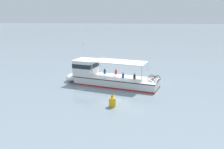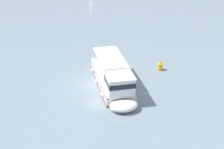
# 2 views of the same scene
# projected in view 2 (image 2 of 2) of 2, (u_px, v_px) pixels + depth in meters

# --- Properties ---
(ground_plane) EXTENTS (400.00, 400.00, 0.00)m
(ground_plane) POSITION_uv_depth(u_px,v_px,m) (96.00, 86.00, 37.35)
(ground_plane) COLOR gray
(ferry_main) EXTENTS (13.07, 6.30, 5.32)m
(ferry_main) POSITION_uv_depth(u_px,v_px,m) (114.00, 81.00, 36.19)
(ferry_main) COLOR white
(ferry_main) RESTS_ON ground
(channel_buoy) EXTENTS (0.70, 0.70, 1.40)m
(channel_buoy) POSITION_uv_depth(u_px,v_px,m) (160.00, 66.00, 41.11)
(channel_buoy) COLOR gold
(channel_buoy) RESTS_ON ground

